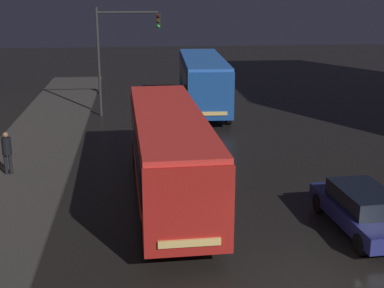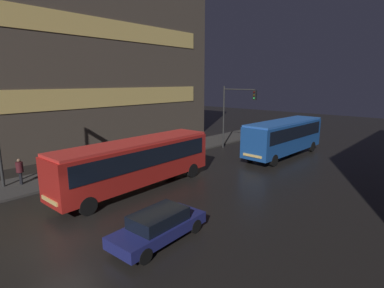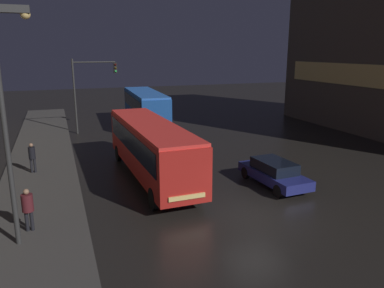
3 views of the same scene
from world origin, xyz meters
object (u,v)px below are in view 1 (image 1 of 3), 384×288
Objects in this scene: bus_near at (169,146)px; pedestrian_mid at (7,149)px; car_taxi at (363,209)px; bus_far at (203,78)px; traffic_light_main at (120,43)px.

pedestrian_mid is (-6.26, 2.84, -0.77)m from bus_near.
pedestrian_mid is at bearing -30.18° from car_taxi.
bus_near reaches higher than pedestrian_mid.
car_taxi is 13.56m from pedestrian_mid.
bus_far is 5.52m from traffic_light_main.
pedestrian_mid is at bearing 53.44° from bus_far.
traffic_light_main is (-7.73, 16.86, 3.60)m from car_taxi.
car_taxi is at bearing 166.47° from pedestrian_mid.
bus_far is 5.94× the size of pedestrian_mid.
car_taxi is (5.81, -3.33, -1.24)m from bus_near.
pedestrian_mid is (-9.29, -11.51, -0.85)m from bus_far.
traffic_light_main is (-4.95, -0.82, 2.28)m from bus_far.
bus_near is at bearing -81.93° from traffic_light_main.
bus_far is 2.26× the size of car_taxi.
bus_far is at bearing -115.36° from pedestrian_mid.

